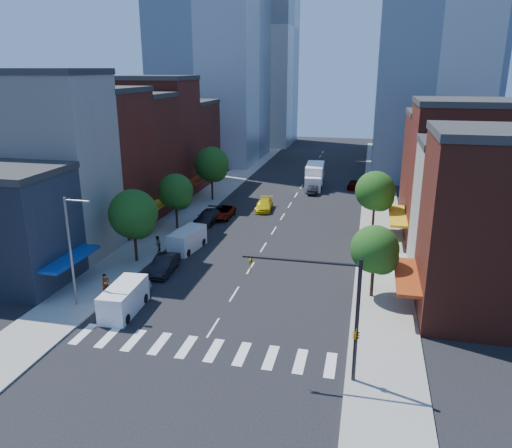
{
  "coord_description": "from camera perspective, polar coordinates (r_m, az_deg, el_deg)",
  "views": [
    {
      "loc": [
        10.56,
        -31.76,
        18.6
      ],
      "look_at": [
        0.88,
        10.56,
        5.0
      ],
      "focal_mm": 35.0,
      "sensor_mm": 36.0,
      "label": 1
    }
  ],
  "objects": [
    {
      "name": "pedestrian_far",
      "position": [
        53.32,
        -11.19,
        -2.24
      ],
      "size": [
        0.74,
        0.89,
        1.68
      ],
      "primitive_type": "imported",
      "rotation": [
        0.0,
        0.0,
        -1.44
      ],
      "color": "#999999",
      "rests_on": "sidewalk_left"
    },
    {
      "name": "bldg_left_2",
      "position": [
        61.97,
        -18.09,
        6.69
      ],
      "size": [
        12.0,
        9.0,
        16.0
      ],
      "primitive_type": "cube",
      "color": "#591E15",
      "rests_on": "ground"
    },
    {
      "name": "ground",
      "position": [
        38.3,
        -4.92,
        -11.74
      ],
      "size": [
        220.0,
        220.0,
        0.0
      ],
      "primitive_type": "plane",
      "color": "black",
      "rests_on": "ground"
    },
    {
      "name": "tree_right_near",
      "position": [
        42.24,
        13.59,
        -3.07
      ],
      "size": [
        4.0,
        4.0,
        6.2
      ],
      "color": "black",
      "rests_on": "sidewalk_right"
    },
    {
      "name": "cargo_van_near",
      "position": [
        41.18,
        -14.95,
        -8.36
      ],
      "size": [
        2.4,
        5.4,
        2.26
      ],
      "rotation": [
        0.0,
        0.0,
        0.05
      ],
      "color": "white",
      "rests_on": "ground"
    },
    {
      "name": "sidewalk_right",
      "position": [
        74.14,
        13.97,
        2.4
      ],
      "size": [
        5.0,
        120.0,
        0.15
      ],
      "primitive_type": "cube",
      "color": "gray",
      "rests_on": "ground"
    },
    {
      "name": "tower_far_w",
      "position": [
        130.28,
        0.2,
        21.53
      ],
      "size": [
        18.0,
        18.0,
        56.0
      ],
      "primitive_type": "cube",
      "color": "#9EA5AD",
      "rests_on": "ground"
    },
    {
      "name": "traffic_signal",
      "position": [
        30.86,
        10.41,
        -10.83
      ],
      "size": [
        7.24,
        2.24,
        8.0
      ],
      "color": "black",
      "rests_on": "sidewalk_right"
    },
    {
      "name": "parked_car_third",
      "position": [
        64.82,
        -3.82,
        1.34
      ],
      "size": [
        2.4,
        5.18,
        1.44
      ],
      "primitive_type": "imported",
      "rotation": [
        0.0,
        0.0,
        -0.0
      ],
      "color": "#999999",
      "rests_on": "ground"
    },
    {
      "name": "box_truck",
      "position": [
        82.05,
        6.7,
        5.4
      ],
      "size": [
        3.18,
        9.15,
        3.63
      ],
      "rotation": [
        0.0,
        0.0,
        0.05
      ],
      "color": "white",
      "rests_on": "ground"
    },
    {
      "name": "bldg_left_1",
      "position": [
        54.81,
        -22.67,
        5.96
      ],
      "size": [
        12.0,
        8.0,
        18.0
      ],
      "primitive_type": "cube",
      "color": "beige",
      "rests_on": "ground"
    },
    {
      "name": "crosswalk",
      "position": [
        35.84,
        -6.41,
        -13.98
      ],
      "size": [
        19.0,
        3.0,
        0.01
      ],
      "primitive_type": "cube",
      "color": "silver",
      "rests_on": "ground"
    },
    {
      "name": "bldg_left_5",
      "position": [
        85.71,
        -8.98,
        9.07
      ],
      "size": [
        12.0,
        10.0,
        13.0
      ],
      "primitive_type": "cube",
      "color": "#572015",
      "rests_on": "ground"
    },
    {
      "name": "bldg_right_3",
      "position": [
        67.68,
        21.65,
        5.87
      ],
      "size": [
        12.0,
        10.0,
        13.0
      ],
      "primitive_type": "cube",
      "color": "#572015",
      "rests_on": "ground"
    },
    {
      "name": "bldg_right_2",
      "position": [
        57.81,
        23.11,
        4.92
      ],
      "size": [
        12.0,
        10.0,
        15.0
      ],
      "primitive_type": "cube",
      "color": "#591E15",
      "rests_on": "ground"
    },
    {
      "name": "pedestrian_near",
      "position": [
        44.4,
        -16.79,
        -6.62
      ],
      "size": [
        0.73,
        0.82,
        1.89
      ],
      "primitive_type": "imported",
      "rotation": [
        0.0,
        0.0,
        1.05
      ],
      "color": "#999999",
      "rests_on": "sidewalk_left"
    },
    {
      "name": "parked_car_rear",
      "position": [
        62.68,
        -5.53,
        0.81
      ],
      "size": [
        2.54,
        5.65,
        1.61
      ],
      "primitive_type": "imported",
      "rotation": [
        0.0,
        0.0,
        -0.05
      ],
      "color": "black",
      "rests_on": "ground"
    },
    {
      "name": "sidewalk_left",
      "position": [
        77.62,
        -4.8,
        3.52
      ],
      "size": [
        5.0,
        120.0,
        0.15
      ],
      "primitive_type": "cube",
      "color": "gray",
      "rests_on": "ground"
    },
    {
      "name": "parked_car_front",
      "position": [
        43.38,
        -13.71,
        -7.53
      ],
      "size": [
        1.67,
        4.04,
        1.37
      ],
      "primitive_type": "imported",
      "rotation": [
        0.0,
        0.0,
        0.01
      ],
      "color": "#AFB0B4",
      "rests_on": "ground"
    },
    {
      "name": "bldg_left_4",
      "position": [
        76.78,
        -11.68,
        9.48
      ],
      "size": [
        12.0,
        9.0,
        17.0
      ],
      "primitive_type": "cube",
      "color": "#591E15",
      "rests_on": "ground"
    },
    {
      "name": "tree_left_near",
      "position": [
        49.91,
        -13.73,
        0.91
      ],
      "size": [
        4.8,
        4.8,
        7.3
      ],
      "color": "black",
      "rests_on": "sidewalk_left"
    },
    {
      "name": "tree_right_far",
      "position": [
        59.31,
        13.6,
        3.51
      ],
      "size": [
        4.6,
        4.6,
        7.2
      ],
      "color": "black",
      "rests_on": "sidewalk_right"
    },
    {
      "name": "traffic_car_far",
      "position": [
        82.2,
        11.11,
        4.5
      ],
      "size": [
        2.19,
        4.39,
        1.44
      ],
      "primitive_type": "imported",
      "rotation": [
        0.0,
        0.0,
        3.02
      ],
      "color": "#999999",
      "rests_on": "ground"
    },
    {
      "name": "parked_car_second",
      "position": [
        48.16,
        -10.46,
        -4.57
      ],
      "size": [
        2.08,
        5.11,
        1.65
      ],
      "primitive_type": "imported",
      "rotation": [
        0.0,
        0.0,
        0.07
      ],
      "color": "black",
      "rests_on": "ground"
    },
    {
      "name": "taxi",
      "position": [
        68.12,
        0.94,
        2.2
      ],
      "size": [
        2.49,
        5.3,
        1.49
      ],
      "primitive_type": "imported",
      "rotation": [
        0.0,
        0.0,
        0.08
      ],
      "color": "yellow",
      "rests_on": "ground"
    },
    {
      "name": "bldg_right_0",
      "position": [
        41.32,
        26.92,
        -0.85
      ],
      "size": [
        12.0,
        9.0,
        14.0
      ],
      "primitive_type": "cube",
      "color": "#572015",
      "rests_on": "ground"
    },
    {
      "name": "bldg_left_3",
      "position": [
        69.37,
        -14.51,
        7.64
      ],
      "size": [
        12.0,
        8.0,
        15.0
      ],
      "primitive_type": "cube",
      "color": "#572015",
      "rests_on": "ground"
    },
    {
      "name": "cargo_van_far",
      "position": [
        53.57,
        -7.92,
        -1.84
      ],
      "size": [
        2.76,
        5.48,
        2.24
      ],
      "rotation": [
        0.0,
        0.0,
        -0.13
      ],
      "color": "silver",
      "rests_on": "ground"
    },
    {
      "name": "tree_left_mid",
      "position": [
        59.67,
        -9.07,
        3.53
      ],
      "size": [
        4.2,
        4.2,
        6.65
      ],
      "color": "black",
      "rests_on": "sidewalk_left"
    },
    {
      "name": "tree_left_far",
      "position": [
        72.4,
        -5.0,
        6.66
      ],
      "size": [
        5.0,
        5.0,
        7.75
      ],
      "color": "black",
      "rests_on": "sidewalk_left"
    },
    {
      "name": "streetlight",
      "position": [
        41.85,
        -20.29,
        -2.3
      ],
      "size": [
        2.25,
        0.25,
        9.0
      ],
      "color": "slate",
      "rests_on": "sidewalk_left"
    },
    {
      "name": "bldg_right_1",
      "position": [
        49.54,
        24.57,
        1.05
      ],
      "size": [
        12.0,
        8.0,
        12.0
      ],
      "primitive_type": "cube",
      "color": "beige",
      "rests_on": "ground"
    },
    {
      "name": "traffic_car_oncoming",
      "position": [
        77.72,
        6.62,
        3.92
      ],
      "size": [
        1.68,
        4.04,
        1.3
      ],
      "primitive_type": "imported",
      "rotation": [
        0.0,
        0.0,
        3.06
      ],
      "color": "black",
      "rests_on": "ground"
    }
  ]
}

